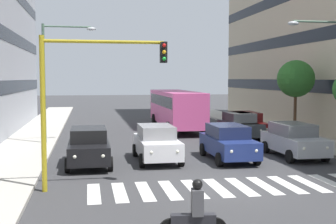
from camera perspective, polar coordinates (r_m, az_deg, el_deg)
ground_plane at (r=16.66m, az=7.97°, el=-9.58°), size 180.00×180.00×0.00m
crosswalk_markings at (r=16.66m, az=7.97°, el=-9.57°), size 10.35×2.80×0.01m
car_0 at (r=23.35m, az=15.90°, el=-3.47°), size 2.02×4.44×1.72m
car_1 at (r=21.88m, az=7.77°, el=-3.87°), size 2.02×4.44×1.72m
car_2 at (r=21.44m, az=-1.48°, el=-3.99°), size 2.02×4.44×1.72m
car_3 at (r=20.70m, az=-10.20°, el=-4.37°), size 2.02×4.44×1.72m
car_row2_0 at (r=30.34m, az=10.00°, el=-1.59°), size 2.02×4.44×1.72m
car_row2_1 at (r=29.71m, az=9.25°, el=-1.71°), size 2.02×4.44×1.72m
bus_behind_traffic at (r=34.30m, az=1.04°, el=0.80°), size 2.78×10.50×3.00m
motorcycle_with_rider at (r=11.08m, az=3.44°, el=-13.31°), size 1.70×0.39×1.57m
traffic_light_gantry at (r=15.92m, az=-11.26°, el=3.22°), size 4.49×0.36×5.50m
street_lamp_right at (r=27.27m, az=-14.63°, el=5.30°), size 3.17×0.28×7.07m
street_tree_2 at (r=30.20m, az=16.17°, el=4.12°), size 2.44×2.44×5.05m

